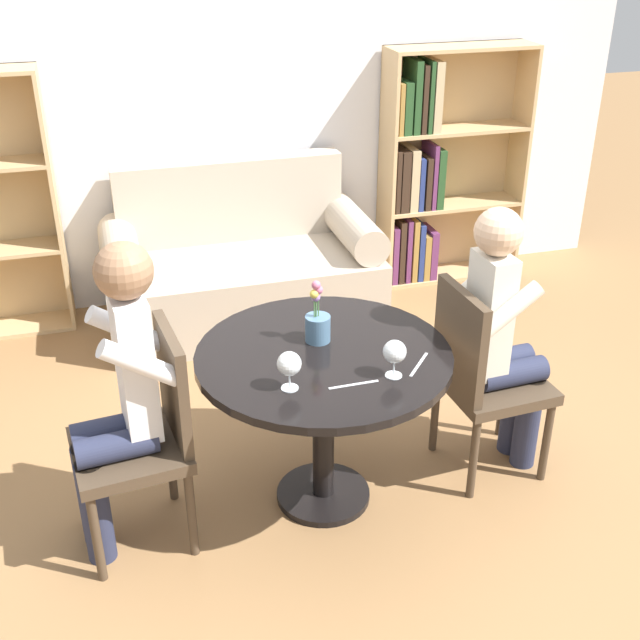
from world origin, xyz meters
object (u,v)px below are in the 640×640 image
Objects in this scene: bookshelf_right at (432,173)px; person_right at (503,337)px; chair_right at (481,373)px; chair_left at (147,431)px; person_left at (118,396)px; couch at (241,270)px; wine_glass_left at (289,364)px; wine_glass_right at (395,353)px; flower_vase at (318,323)px.

bookshelf_right reaches higher than person_right.
bookshelf_right is 1.68× the size of chair_right.
chair_left is 0.20m from person_left.
chair_left is (-0.70, -1.77, 0.18)m from couch.
chair_left is at bearing 88.01° from person_right.
wine_glass_left reaches higher than wine_glass_right.
person_left reaches higher than wine_glass_left.
flower_vase is (-0.79, 0.08, 0.14)m from person_right.
person_left reaches higher than couch.
bookshelf_right is at bearing 129.07° from chair_left.
person_right is 4.68× the size of flower_vase.
bookshelf_right is 2.12m from chair_right.
couch is 1.77× the size of chair_right.
couch is at bearing 84.48° from wine_glass_left.
person_left is at bearing 88.49° from person_right.
wine_glass_right is (0.99, -0.21, 0.14)m from person_left.
couch is at bearing 152.30° from chair_left.
chair_right is at bearing 26.34° from wine_glass_right.
chair_left is at bearing 94.13° from person_left.
chair_right reaches higher than wine_glass_left.
person_right is 8.29× the size of wine_glass_left.
bookshelf_right reaches higher than person_left.
person_right reaches higher than couch.
person_right is at bearing -87.75° from chair_right.
person_left is (-0.09, -0.02, 0.18)m from chair_left.
person_right reaches higher than chair_left.
flower_vase is at bearing 79.27° from chair_right.
person_right is 0.67m from wine_glass_right.
flower_vase is (-0.70, 0.09, 0.30)m from chair_right.
person_right is 0.81m from flower_vase.
wine_glass_right is 0.56× the size of flower_vase.
bookshelf_right is 2.89m from chair_left.
wine_glass_left is 0.39m from wine_glass_right.
wine_glass_left is at bearing 67.06° from person_left.
chair_right is at bearing 85.61° from person_left.
person_left is at bearing -170.51° from flower_vase.
person_right is at bearing 13.38° from wine_glass_left.
person_left is (-0.79, -1.79, 0.37)m from couch.
wine_glass_right is at bearing -3.40° from wine_glass_left.
chair_left is 0.73× the size of person_right.
person_right is (1.58, 0.05, -0.03)m from person_left.
wine_glass_left is (-0.19, -1.97, 0.51)m from couch.
wine_glass_right is at bearing -116.47° from bookshelf_right.
person_left is 1.59m from person_right.
couch reaches higher than chair_left.
couch reaches higher than wine_glass_left.
chair_left is 1.00× the size of chair_right.
person_left reaches higher than person_right.
bookshelf_right is 2.33m from flower_vase.
chair_left is 1.41m from chair_right.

